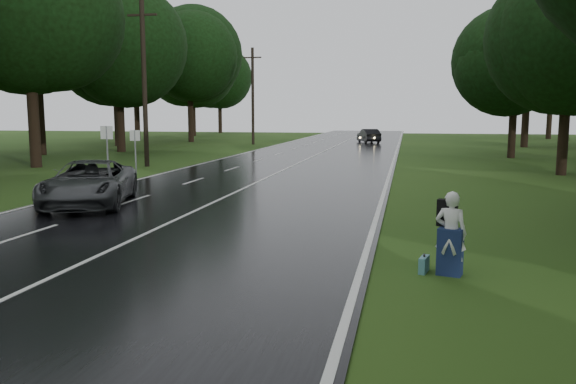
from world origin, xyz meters
name	(u,v)px	position (x,y,z in m)	size (l,w,h in m)	color
ground	(92,260)	(0.00, 0.00, 0.00)	(160.00, 160.00, 0.00)	#2B4B16
road	(284,170)	(0.00, 20.00, 0.02)	(12.00, 140.00, 0.04)	black
lane_center	(284,170)	(0.00, 20.00, 0.04)	(0.12, 140.00, 0.01)	silver
grey_car	(89,183)	(-3.96, 6.67, 0.80)	(2.52, 5.46, 1.52)	#424446
far_car	(369,136)	(2.67, 49.99, 0.76)	(1.52, 4.37, 1.44)	black
hitchhiker	(450,236)	(7.53, 0.42, 0.78)	(0.70, 0.66, 1.68)	silver
suitcase	(424,264)	(7.05, 0.49, 0.16)	(0.13, 0.46, 0.32)	teal
utility_pole_mid	(147,166)	(-8.50, 20.73, 0.00)	(1.80, 0.28, 9.72)	black
utility_pole_far	(253,144)	(-8.50, 44.99, 0.00)	(1.80, 0.28, 9.49)	black
road_sign_a	(109,180)	(-7.20, 13.82, 0.00)	(0.61, 0.10, 2.56)	white
road_sign_b	(136,174)	(-7.20, 16.68, 0.00)	(0.55, 0.10, 2.28)	white
tree_left_d	(37,167)	(-14.62, 18.92, 0.00)	(10.33, 10.33, 16.15)	black
tree_left_e	(122,152)	(-16.24, 32.36, 0.00)	(9.16, 9.16, 14.31)	black
tree_left_f	(191,142)	(-16.45, 48.56, 0.00)	(10.55, 10.55, 16.49)	black
tree_right_d	(561,175)	(14.43, 20.61, 0.00)	(7.67, 7.67, 11.98)	black
tree_right_e	(511,158)	(13.86, 32.02, 0.00)	(7.37, 7.37, 11.51)	black
tree_right_f	(524,147)	(17.22, 45.54, 0.00)	(10.06, 10.06, 15.72)	black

